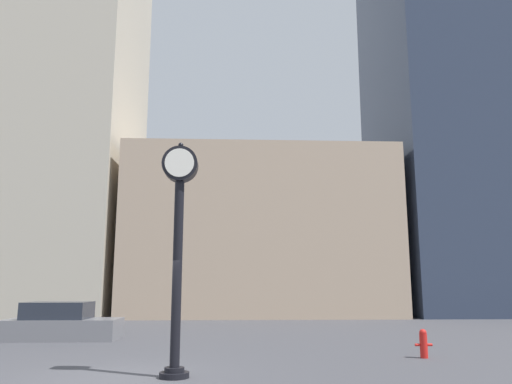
# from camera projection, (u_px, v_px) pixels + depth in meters

# --- Properties ---
(ground_plane) EXTENTS (200.00, 200.00, 0.00)m
(ground_plane) POSITION_uv_depth(u_px,v_px,m) (119.00, 379.00, 10.61)
(ground_plane) COLOR #424247
(building_tall_tower) EXTENTS (11.78, 12.00, 35.75)m
(building_tall_tower) POSITION_uv_depth(u_px,v_px,m) (55.00, 67.00, 36.97)
(building_tall_tower) COLOR #BCB29E
(building_tall_tower) RESTS_ON ground_plane
(building_storefront_row) EXTENTS (17.30, 12.00, 10.70)m
(building_storefront_row) POSITION_uv_depth(u_px,v_px,m) (259.00, 237.00, 35.34)
(building_storefront_row) COLOR tan
(building_storefront_row) RESTS_ON ground_plane
(building_glass_modern) EXTENTS (11.41, 12.00, 31.83)m
(building_glass_modern) POSITION_uv_depth(u_px,v_px,m) (455.00, 99.00, 37.97)
(building_glass_modern) COLOR #2D384C
(building_glass_modern) RESTS_ON ground_plane
(street_clock) EXTENTS (0.81, 0.65, 5.24)m
(street_clock) POSITION_uv_depth(u_px,v_px,m) (178.00, 229.00, 11.28)
(street_clock) COLOR black
(street_clock) RESTS_ON ground_plane
(car_grey) EXTENTS (4.08, 1.93, 1.35)m
(car_grey) POSITION_uv_depth(u_px,v_px,m) (61.00, 324.00, 18.31)
(car_grey) COLOR slate
(car_grey) RESTS_ON ground_plane
(fire_hydrant_far) EXTENTS (0.47, 0.21, 0.77)m
(fire_hydrant_far) POSITION_uv_depth(u_px,v_px,m) (424.00, 343.00, 13.66)
(fire_hydrant_far) COLOR red
(fire_hydrant_far) RESTS_ON ground_plane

